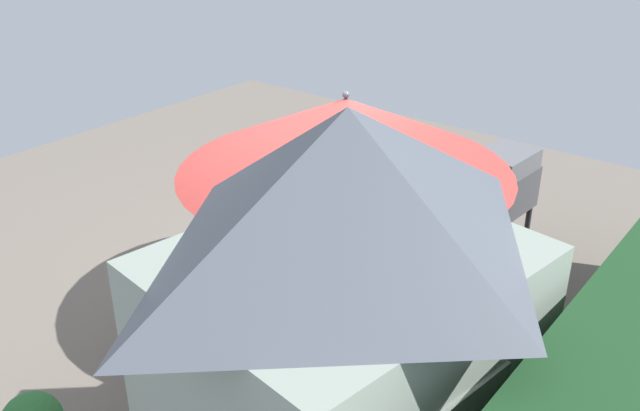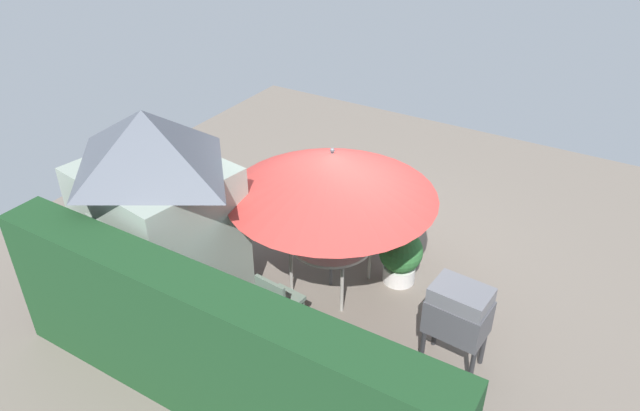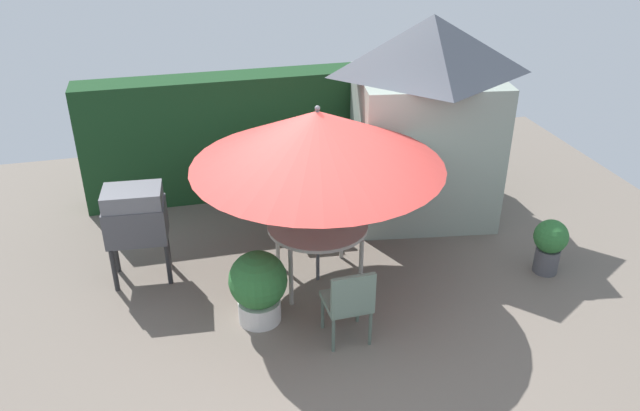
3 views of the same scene
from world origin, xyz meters
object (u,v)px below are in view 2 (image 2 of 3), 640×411
Objects in this scene: patio_umbrella at (332,174)px; potted_plant_by_grill at (205,195)px; bbq_grill at (458,312)px; chair_near_shed at (367,216)px; potted_plant_by_shed at (400,255)px; garden_shed at (157,208)px; chair_far_side at (277,300)px; patio_table at (331,245)px.

potted_plant_by_grill is at bearing -10.39° from patio_umbrella.
chair_near_shed is at bearing -40.04° from bbq_grill.
chair_near_shed is at bearing -34.72° from potted_plant_by_shed.
garden_shed is 1.98m from chair_far_side.
garden_shed reaches higher than chair_far_side.
patio_table is 1.31× the size of chair_near_shed.
patio_umbrella is at bearing 91.85° from chair_near_shed.
potted_plant_by_shed is (-2.67, -1.96, -0.99)m from garden_shed.
garden_shed is at bearing 54.53° from chair_near_shed.
potted_plant_by_grill is (3.60, 0.09, -0.05)m from potted_plant_by_shed.
patio_umbrella reaches higher than chair_near_shed.
chair_far_side is 1.27× the size of potted_plant_by_grill.
chair_near_shed is at bearing -125.47° from garden_shed.
patio_umbrella is 3.36× the size of potted_plant_by_shed.
patio_umbrella is at bearing -15.46° from bbq_grill.
chair_far_side is (-1.74, -0.18, -0.92)m from garden_shed.
potted_plant_by_shed reaches higher than potted_plant_by_grill.
patio_umbrella is at bearing -95.62° from chair_far_side.
patio_table is 0.98× the size of bbq_grill.
chair_far_side is 1.07× the size of potted_plant_by_shed.
patio_table is at bearing 89.10° from patio_umbrella.
chair_far_side reaches higher than potted_plant_by_grill.
chair_far_side is at bearing -173.97° from garden_shed.
chair_near_shed is at bearing -88.15° from patio_table.
garden_shed is 3.13× the size of chair_near_shed.
potted_plant_by_grill is (2.67, -1.69, -0.12)m from chair_far_side.
chair_near_shed is (0.04, -1.19, -0.18)m from patio_table.
patio_table is 1.20m from chair_far_side.
garden_shed reaches higher than patio_umbrella.
bbq_grill is at bearing 167.43° from potted_plant_by_grill.
potted_plant_by_grill is at bearing -32.30° from chair_far_side.
patio_umbrella is (-0.00, -0.00, 1.14)m from patio_table.
potted_plant_by_grill is (4.84, -1.08, -0.44)m from bbq_grill.
bbq_grill is at bearing -164.33° from chair_far_side.
chair_far_side is at bearing 15.67° from bbq_grill.
bbq_grill reaches higher than patio_table.
chair_near_shed is 1.27× the size of potted_plant_by_grill.
patio_umbrella reaches higher than patio_table.
bbq_grill is (-2.06, 0.57, 0.14)m from patio_table.
bbq_grill is at bearing 164.54° from patio_table.
chair_near_shed is (2.09, -1.76, -0.33)m from bbq_grill.
patio_umbrella is at bearing 169.61° from potted_plant_by_grill.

